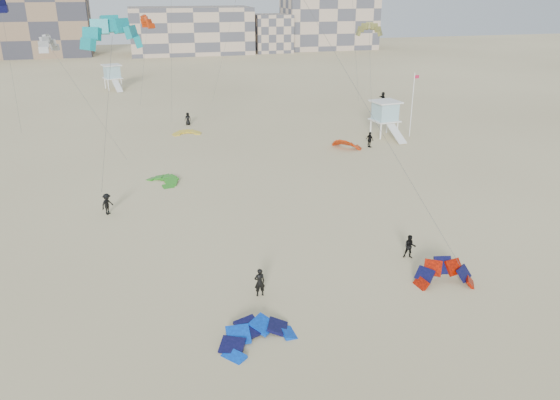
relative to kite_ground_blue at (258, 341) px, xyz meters
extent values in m
plane|color=beige|center=(0.39, 1.06, 0.00)|extent=(320.00, 320.00, 0.00)
imported|color=black|center=(1.09, 4.41, 0.91)|extent=(0.69, 0.47, 1.81)
imported|color=black|center=(12.09, 6.59, 0.84)|extent=(1.00, 0.90, 1.68)
imported|color=black|center=(-8.18, 19.78, 0.89)|extent=(1.27, 1.30, 1.79)
imported|color=black|center=(20.38, 32.73, 0.91)|extent=(0.80, 1.15, 1.82)
imported|color=black|center=(1.18, 48.86, 0.85)|extent=(0.93, 0.72, 1.69)
imported|color=black|center=(32.19, 55.08, 0.95)|extent=(0.56, 1.76, 1.90)
cylinder|color=#3F3F3F|center=(-7.55, 21.65, 7.44)|extent=(2.35, 1.60, 12.89)
cylinder|color=#3F3F3F|center=(9.41, 16.44, 13.24)|extent=(8.71, 26.86, 24.50)
cylinder|color=#3F3F3F|center=(-9.92, 34.34, 6.42)|extent=(6.57, 5.61, 10.85)
cylinder|color=#3F3F3F|center=(-0.31, 45.67, 13.39)|extent=(1.52, 2.18, 24.78)
cylinder|color=#3F3F3F|center=(21.50, 35.93, 6.71)|extent=(1.52, 6.14, 11.43)
cylinder|color=#3F3F3F|center=(26.06, 52.61, 9.70)|extent=(2.81, 1.69, 17.40)
cylinder|color=#3F3F3F|center=(-18.62, 45.05, 8.23)|extent=(0.57, 1.69, 14.47)
cylinder|color=#3F3F3F|center=(8.56, 57.87, 11.22)|extent=(5.45, 1.55, 20.45)
cylinder|color=#3F3F3F|center=(-3.73, 60.75, 6.62)|extent=(2.15, 4.90, 11.25)
cube|color=white|center=(24.10, 37.02, 1.99)|extent=(3.34, 3.34, 0.15)
cube|color=#8EB8C2|center=(24.10, 37.02, 3.13)|extent=(2.74, 2.74, 2.13)
cube|color=white|center=(24.10, 37.02, 4.28)|extent=(3.46, 3.46, 0.17)
cube|color=white|center=(24.10, 34.15, 0.96)|extent=(1.44, 3.13, 1.76)
cube|color=white|center=(-9.09, 79.37, 1.97)|extent=(3.65, 3.65, 0.15)
cube|color=#8EB8C2|center=(-9.09, 79.37, 3.10)|extent=(2.99, 2.99, 2.11)
cube|color=white|center=(-9.09, 79.37, 4.23)|extent=(3.78, 3.78, 0.17)
cube|color=white|center=(-9.09, 76.53, 0.95)|extent=(1.83, 3.16, 1.74)
cylinder|color=white|center=(27.10, 36.00, 3.89)|extent=(0.10, 0.10, 7.78)
cube|color=#AE1738|center=(27.40, 36.00, 7.29)|extent=(0.58, 0.02, 0.39)
cube|color=#81664D|center=(-29.61, 135.06, 9.00)|extent=(28.00, 14.00, 18.00)
cube|color=tan|center=(10.39, 131.06, 6.00)|extent=(32.00, 16.00, 12.00)
cube|color=tan|center=(50.39, 133.06, 8.00)|extent=(26.00, 14.00, 16.00)
cube|color=tan|center=(32.39, 129.06, 5.00)|extent=(10.00, 10.00, 10.00)
camera|label=1|loc=(-4.89, -23.51, 17.49)|focal=35.00mm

